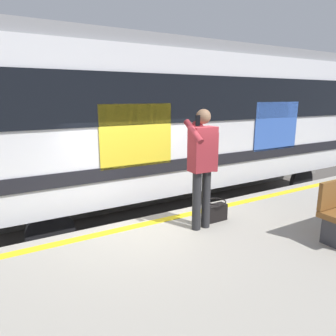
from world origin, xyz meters
TOP-DOWN VIEW (x-y plane):
  - ground_plane at (0.00, 0.00)m, footprint 23.78×23.78m
  - platform at (0.00, 2.32)m, footprint 13.28×4.64m
  - safety_line at (0.00, 0.30)m, footprint 13.02×0.16m
  - track_rail_near at (0.00, -1.21)m, footprint 17.27×0.08m
  - track_rail_far at (0.00, -2.64)m, footprint 17.27×0.08m
  - train_carriage at (-1.89, -1.92)m, footprint 10.39×2.91m
  - passenger at (-0.54, 0.87)m, footprint 0.57×0.55m
  - handbag at (-0.93, 0.76)m, footprint 0.38×0.34m

SIDE VIEW (x-z plane):
  - ground_plane at x=0.00m, z-range 0.00..0.00m
  - track_rail_near at x=0.00m, z-range 0.00..0.16m
  - track_rail_far at x=0.00m, z-range 0.00..0.16m
  - platform at x=0.00m, z-range 0.00..0.86m
  - safety_line at x=0.00m, z-range 0.86..0.87m
  - handbag at x=-0.93m, z-range 0.85..1.20m
  - passenger at x=-0.54m, z-range 1.04..2.91m
  - train_carriage at x=-1.89m, z-range 0.54..4.41m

